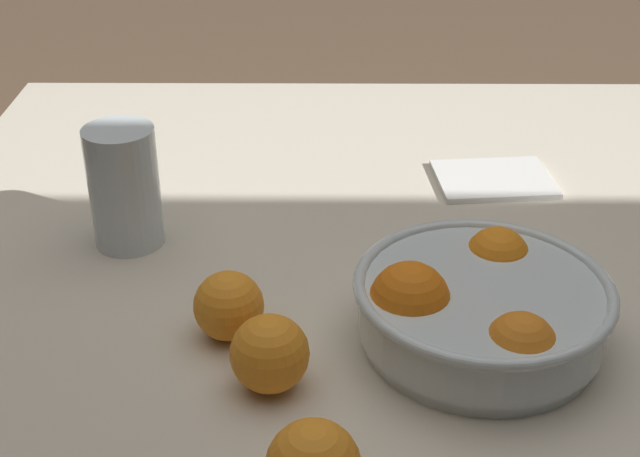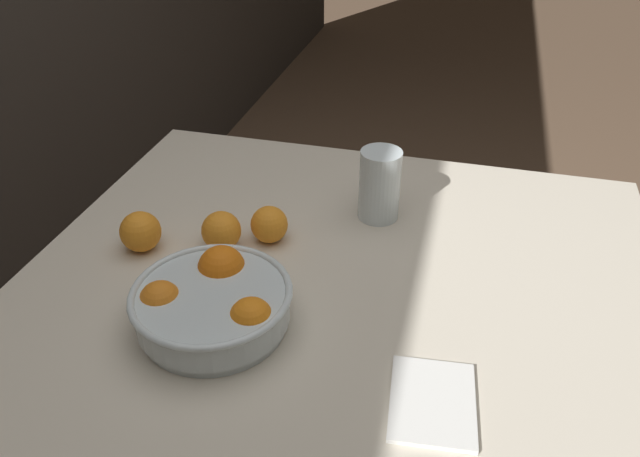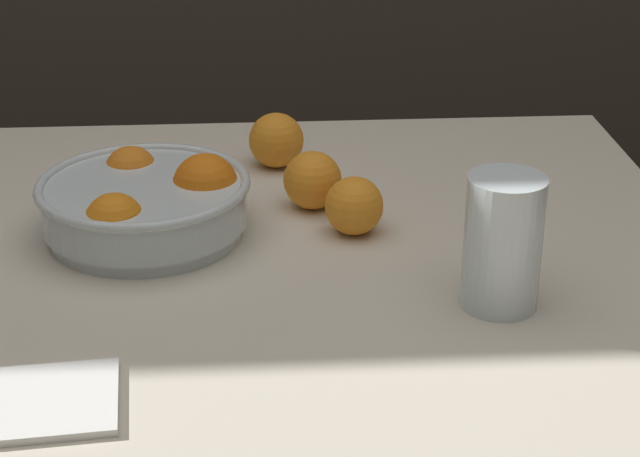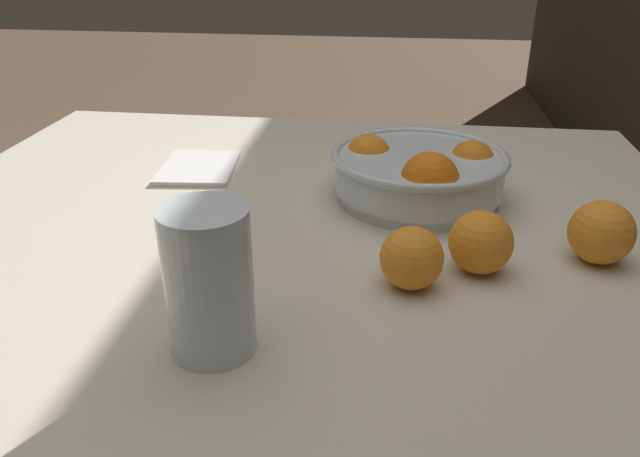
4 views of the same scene
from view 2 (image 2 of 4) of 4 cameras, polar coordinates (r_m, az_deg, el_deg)
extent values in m
cube|color=beige|center=(1.11, 1.45, -6.03)|extent=(1.07, 1.14, 0.03)
cylinder|color=#936B47|center=(1.71, 22.12, -7.68)|extent=(0.05, 0.05, 0.68)
cylinder|color=#936B47|center=(1.82, -10.93, -2.71)|extent=(0.05, 0.05, 0.68)
cylinder|color=silver|center=(1.04, -9.62, -8.31)|extent=(0.23, 0.23, 0.02)
cylinder|color=silver|center=(1.01, -9.80, -6.90)|extent=(0.25, 0.25, 0.05)
torus|color=silver|center=(1.00, -9.93, -5.80)|extent=(0.26, 0.26, 0.01)
sphere|color=orange|center=(1.06, -8.98, -3.67)|extent=(0.08, 0.08, 0.08)
sphere|color=orange|center=(1.02, -14.36, -6.49)|extent=(0.07, 0.07, 0.07)
sphere|color=orange|center=(0.96, -6.31, -8.26)|extent=(0.07, 0.07, 0.07)
cylinder|color=#F4A314|center=(1.27, 5.42, 3.03)|extent=(0.07, 0.07, 0.10)
cylinder|color=silver|center=(1.26, 5.48, 3.99)|extent=(0.08, 0.08, 0.15)
sphere|color=orange|center=(1.19, -9.01, -0.20)|extent=(0.08, 0.08, 0.08)
sphere|color=orange|center=(1.20, -4.67, 0.38)|extent=(0.07, 0.07, 0.07)
sphere|color=orange|center=(1.22, -16.09, -0.27)|extent=(0.08, 0.08, 0.08)
cube|color=white|center=(0.92, 10.24, -15.30)|extent=(0.17, 0.13, 0.01)
camera|label=1|loc=(1.39, -40.32, 20.65)|focal=50.00mm
camera|label=3|loc=(1.18, 61.12, 10.76)|focal=60.00mm
camera|label=4|loc=(1.62, 3.03, 22.26)|focal=35.00mm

